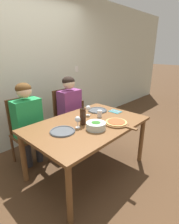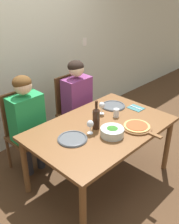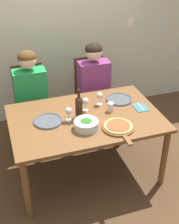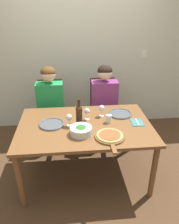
{
  "view_description": "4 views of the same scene",
  "coord_description": "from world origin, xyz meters",
  "views": [
    {
      "loc": [
        -1.53,
        -1.46,
        1.64
      ],
      "look_at": [
        0.09,
        0.04,
        0.85
      ],
      "focal_mm": 28.0,
      "sensor_mm": 36.0,
      "label": 1
    },
    {
      "loc": [
        -1.83,
        -1.61,
        2.17
      ],
      "look_at": [
        -0.1,
        0.08,
        0.91
      ],
      "focal_mm": 42.0,
      "sensor_mm": 36.0,
      "label": 2
    },
    {
      "loc": [
        -0.81,
        -2.59,
        2.46
      ],
      "look_at": [
        0.04,
        0.0,
        0.78
      ],
      "focal_mm": 50.0,
      "sensor_mm": 36.0,
      "label": 3
    },
    {
      "loc": [
        -0.16,
        -2.21,
        2.01
      ],
      "look_at": [
        0.06,
        0.06,
        0.86
      ],
      "focal_mm": 35.0,
      "sensor_mm": 36.0,
      "label": 4
    }
  ],
  "objects": [
    {
      "name": "chair_right",
      "position": [
        0.35,
        0.85,
        0.52
      ],
      "size": [
        0.42,
        0.42,
        0.98
      ],
      "color": "brown",
      "rests_on": "ground"
    },
    {
      "name": "wine_glass_left",
      "position": [
        -0.18,
        -0.01,
        0.83
      ],
      "size": [
        0.07,
        0.07,
        0.15
      ],
      "color": "silver",
      "rests_on": "dining_table"
    },
    {
      "name": "fork_on_napkin",
      "position": [
        0.62,
        -0.01,
        0.73
      ],
      "size": [
        0.14,
        0.18,
        0.01
      ],
      "color": "#387075",
      "rests_on": "dining_table"
    },
    {
      "name": "dining_table",
      "position": [
        0.0,
        0.0,
        0.65
      ],
      "size": [
        1.55,
        1.01,
        0.73
      ],
      "color": "brown",
      "rests_on": "ground"
    },
    {
      "name": "dinner_plate_right",
      "position": [
        0.47,
        0.22,
        0.74
      ],
      "size": [
        0.3,
        0.3,
        0.02
      ],
      "color": "#4C5156",
      "rests_on": "dining_table"
    },
    {
      "name": "person_man",
      "position": [
        0.35,
        0.73,
        0.74
      ],
      "size": [
        0.47,
        0.51,
        1.23
      ],
      "color": "#28282D",
      "rests_on": "ground"
    },
    {
      "name": "broccoli_bowl",
      "position": [
        -0.06,
        -0.2,
        0.77
      ],
      "size": [
        0.24,
        0.24,
        0.09
      ],
      "color": "silver",
      "rests_on": "dining_table"
    },
    {
      "name": "pizza_on_board",
      "position": [
        0.24,
        -0.3,
        0.74
      ],
      "size": [
        0.32,
        0.46,
        0.04
      ],
      "color": "brown",
      "rests_on": "dining_table"
    },
    {
      "name": "wine_bottle",
      "position": [
        -0.06,
        0.01,
        0.86
      ],
      "size": [
        0.08,
        0.08,
        0.32
      ],
      "color": "black",
      "rests_on": "dining_table"
    },
    {
      "name": "ground_plane",
      "position": [
        0.0,
        0.0,
        0.0
      ],
      "size": [
        40.0,
        40.0,
        0.0
      ],
      "primitive_type": "plane",
      "color": "#4C331E"
    },
    {
      "name": "chair_left",
      "position": [
        -0.45,
        0.85,
        0.52
      ],
      "size": [
        0.42,
        0.42,
        0.98
      ],
      "color": "brown",
      "rests_on": "ground"
    },
    {
      "name": "dinner_plate_left",
      "position": [
        -0.39,
        0.03,
        0.74
      ],
      "size": [
        0.3,
        0.3,
        0.02
      ],
      "color": "#4C5156",
      "rests_on": "dining_table"
    },
    {
      "name": "person_woman",
      "position": [
        -0.45,
        0.73,
        0.74
      ],
      "size": [
        0.47,
        0.51,
        1.23
      ],
      "color": "#28282D",
      "rests_on": "ground"
    },
    {
      "name": "wine_glass_centre",
      "position": [
        0.04,
        0.12,
        0.83
      ],
      "size": [
        0.07,
        0.07,
        0.15
      ],
      "color": "silver",
      "rests_on": "dining_table"
    },
    {
      "name": "water_tumbler",
      "position": [
        0.29,
        0.03,
        0.78
      ],
      "size": [
        0.07,
        0.07,
        0.1
      ],
      "color": "silver",
      "rests_on": "dining_table"
    },
    {
      "name": "back_wall",
      "position": [
        0.0,
        1.38,
        1.35
      ],
      "size": [
        10.0,
        0.06,
        2.7
      ],
      "color": "beige",
      "rests_on": "ground"
    },
    {
      "name": "wine_glass_right",
      "position": [
        0.22,
        0.19,
        0.83
      ],
      "size": [
        0.07,
        0.07,
        0.15
      ],
      "color": "silver",
      "rests_on": "dining_table"
    }
  ]
}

